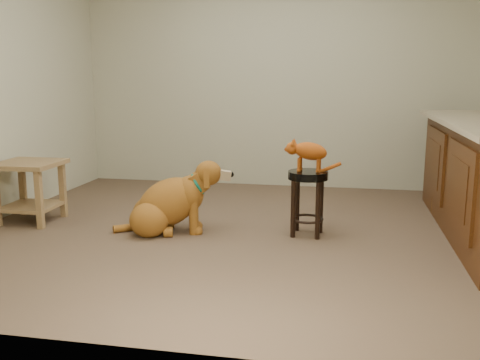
% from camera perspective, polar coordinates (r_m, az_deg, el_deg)
% --- Properties ---
extents(floor, '(4.50, 4.00, 0.01)m').
position_cam_1_polar(floor, '(4.49, 0.19, -5.57)').
color(floor, brown).
rests_on(floor, ground).
extents(room_shell, '(4.54, 4.04, 2.62)m').
position_cam_1_polar(room_shell, '(4.32, 0.20, 16.27)').
color(room_shell, '#AFAB8D').
rests_on(room_shell, ground).
extents(padded_stool, '(0.32, 0.32, 0.53)m').
position_cam_1_polar(padded_stool, '(4.36, 7.23, -1.06)').
color(padded_stool, black).
rests_on(padded_stool, ground).
extents(wood_stool, '(0.44, 0.44, 0.72)m').
position_cam_1_polar(wood_stool, '(5.49, 21.81, 0.70)').
color(wood_stool, brown).
rests_on(wood_stool, ground).
extents(side_table, '(0.53, 0.53, 0.54)m').
position_cam_1_polar(side_table, '(5.08, -21.51, -0.23)').
color(side_table, brown).
rests_on(side_table, ground).
extents(golden_retriever, '(0.99, 0.57, 0.64)m').
position_cam_1_polar(golden_retriever, '(4.47, -7.51, -2.55)').
color(golden_retriever, brown).
rests_on(golden_retriever, ground).
extents(tabby_kitten, '(0.46, 0.16, 0.29)m').
position_cam_1_polar(tabby_kitten, '(4.31, 7.19, 2.98)').
color(tabby_kitten, '#99400F').
rests_on(tabby_kitten, padded_stool).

